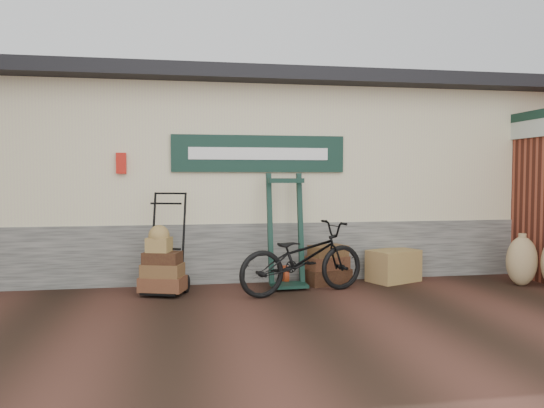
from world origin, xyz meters
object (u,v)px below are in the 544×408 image
at_px(green_barrow, 286,230).
at_px(wicker_hamper, 393,266).
at_px(bicycle, 302,254).
at_px(porter_trolley, 166,242).
at_px(suitcase_stack, 327,264).

xyz_separation_m(green_barrow, wicker_hamper, (1.70, 0.11, -0.58)).
xyz_separation_m(wicker_hamper, bicycle, (-1.57, -0.59, 0.31)).
height_order(porter_trolley, bicycle, porter_trolley).
relative_size(porter_trolley, wicker_hamper, 1.91).
bearing_deg(bicycle, green_barrow, -0.56).
distance_m(green_barrow, wicker_hamper, 1.80).
xyz_separation_m(porter_trolley, suitcase_stack, (2.35, 0.22, -0.42)).
height_order(green_barrow, wicker_hamper, green_barrow).
height_order(porter_trolley, wicker_hamper, porter_trolley).
height_order(porter_trolley, green_barrow, green_barrow).
bearing_deg(green_barrow, suitcase_stack, 7.08).
bearing_deg(porter_trolley, green_barrow, 22.57).
relative_size(suitcase_stack, bicycle, 0.35).
xyz_separation_m(suitcase_stack, wicker_hamper, (1.06, 0.01, -0.05)).
xyz_separation_m(green_barrow, suitcase_stack, (0.64, 0.10, -0.53)).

